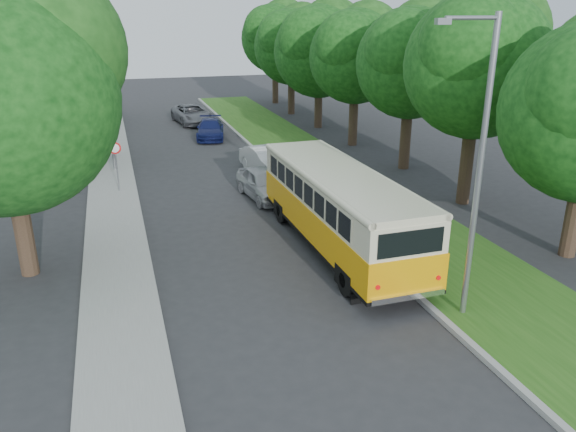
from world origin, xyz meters
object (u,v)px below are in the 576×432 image
object	(u,v)px
vintage_bus	(339,211)
car_grey	(192,114)
lamppost_near	(477,164)
car_silver	(264,183)
lamppost_far	(105,93)
car_white	(266,160)
car_blue	(210,129)

from	to	relation	value
vintage_bus	car_grey	distance (m)	25.45
lamppost_near	car_silver	world-z (taller)	lamppost_near
lamppost_far	car_white	world-z (taller)	lamppost_far
vintage_bus	car_white	world-z (taller)	vintage_bus
lamppost_near	lamppost_far	bearing A→B (deg)	115.71
car_white	lamppost_far	bearing A→B (deg)	150.71
car_white	car_blue	xyz separation A→B (m)	(-1.30, 9.35, -0.06)
car_silver	car_blue	bearing A→B (deg)	83.99
lamppost_far	car_silver	xyz separation A→B (m)	(6.46, -6.68, -3.44)
car_silver	vintage_bus	bearing A→B (deg)	-87.90
vintage_bus	car_grey	xyz separation A→B (m)	(-1.42, 25.40, -0.77)
vintage_bus	car_blue	xyz separation A→B (m)	(-1.07, 19.77, -0.85)
car_silver	car_grey	world-z (taller)	car_grey
car_silver	car_blue	distance (m)	13.30
vintage_bus	car_white	bearing A→B (deg)	88.09
lamppost_far	car_silver	world-z (taller)	lamppost_far
lamppost_near	car_grey	xyz separation A→B (m)	(-2.90, 30.75, -3.67)
vintage_bus	lamppost_far	bearing A→B (deg)	118.80
car_grey	vintage_bus	bearing A→B (deg)	-93.98
lamppost_far	vintage_bus	world-z (taller)	lamppost_far
car_grey	car_white	bearing A→B (deg)	-90.90
car_white	car_blue	bearing A→B (deg)	88.27
vintage_bus	car_silver	size ratio (longest dim) A/B	2.49
vintage_bus	car_white	distance (m)	10.45
vintage_bus	car_grey	world-z (taller)	vintage_bus
lamppost_near	car_grey	world-z (taller)	lamppost_near
lamppost_near	car_silver	xyz separation A→B (m)	(-2.45, 11.82, -3.69)
car_blue	lamppost_far	bearing A→B (deg)	-122.71
car_blue	car_grey	world-z (taller)	car_grey
car_blue	car_grey	xyz separation A→B (m)	(-0.35, 5.63, 0.08)
car_silver	car_grey	bearing A→B (deg)	84.92
lamppost_far	car_grey	distance (m)	14.06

